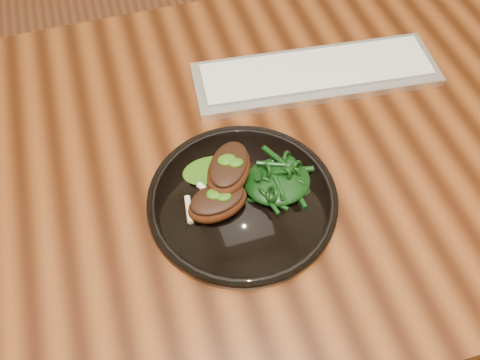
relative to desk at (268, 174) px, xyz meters
name	(u,v)px	position (x,y,z in m)	size (l,w,h in m)	color
desk	(268,174)	(0.00, 0.00, 0.00)	(1.60, 0.80, 0.75)	black
plate	(243,200)	(-0.08, -0.10, 0.09)	(0.28, 0.28, 0.02)	black
lamb_chop_front	(217,202)	(-0.12, -0.11, 0.12)	(0.10, 0.08, 0.04)	#49200E
lamb_chop_back	(229,169)	(-0.09, -0.07, 0.14)	(0.10, 0.11, 0.04)	#49200E
herb_smear	(209,170)	(-0.11, -0.04, 0.10)	(0.08, 0.05, 0.01)	#1A4807
greens_heap	(278,179)	(-0.02, -0.09, 0.12)	(0.10, 0.09, 0.04)	black
keyboard	(316,73)	(0.13, 0.12, 0.09)	(0.44, 0.17, 0.02)	silver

